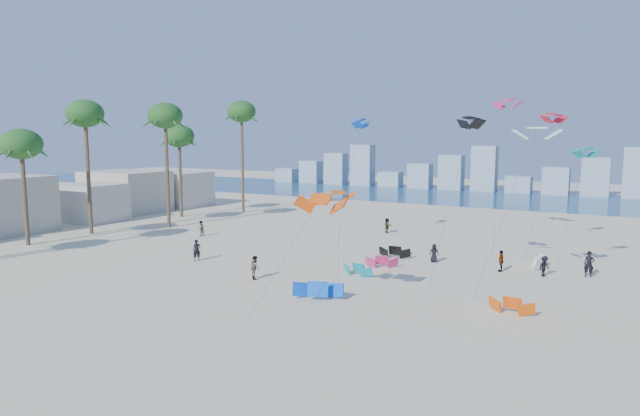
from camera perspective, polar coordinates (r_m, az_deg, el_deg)
The scene contains 10 objects.
ground at distance 34.93m, azimuth -17.56°, elevation -10.05°, with size 220.00×220.00×0.00m, color beige.
ocean at distance 98.36m, azimuth 14.42°, elevation 1.23°, with size 220.00×220.00×0.00m, color navy.
kitesurfer_near at distance 47.00m, azimuth -12.57°, elevation -4.27°, with size 0.65×0.43×1.78m, color black.
kitesurfer_mid at distance 40.47m, azimuth -6.69°, elevation -6.10°, with size 0.82×0.64×1.70m, color gray.
kitesurfers_far at distance 49.32m, azimuth 10.12°, elevation -3.74°, with size 36.82×12.91×1.93m.
grounded_kites at distance 40.75m, azimuth 9.65°, elevation -6.62°, with size 14.58×18.66×1.05m.
flying_kites at distance 42.54m, azimuth 15.19°, elevation 6.77°, with size 27.26×31.43×14.21m.
palm_row at distance 61.30m, azimuth -21.87°, elevation 8.00°, with size 8.44×44.80×14.88m.
beachfront_buildings at distance 73.03m, azimuth -24.06°, elevation 0.83°, with size 11.50×43.00×6.00m.
distant_skyline at distance 108.05m, azimuth 15.21°, elevation 3.39°, with size 85.00×3.00×8.40m.
Camera 1 is at (24.43, -22.72, 10.32)m, focal length 31.07 mm.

